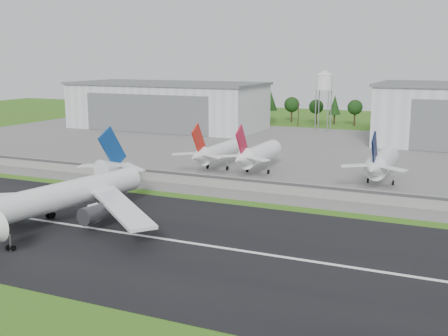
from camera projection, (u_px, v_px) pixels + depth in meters
The scene contains 13 objects.
ground at pixel (98, 249), 105.64m from camera, with size 600.00×600.00×0.00m, color #2C6417.
runway at pixel (128, 234), 114.56m from camera, with size 320.00×60.00×0.10m, color black.
runway_centerline at pixel (128, 233), 114.55m from camera, with size 220.00×1.00×0.02m, color white.
apron at pixel (292, 152), 212.84m from camera, with size 320.00×150.00×0.10m, color slate.
blast_fence at pixel (220, 182), 154.41m from camera, with size 240.00×0.61×3.50m.
hangar_west at pixel (167, 105), 283.12m from camera, with size 97.00×44.00×23.20m.
water_tower at pixel (324, 80), 268.17m from camera, with size 8.40×8.40×29.40m.
utility_poles at pixel (340, 128), 284.32m from camera, with size 230.00×3.00×12.00m, color black, non-canonical shape.
treeline at pixel (346, 125), 297.72m from camera, with size 320.00×16.00×22.00m, color black, non-canonical shape.
main_airliner at pixel (59, 203), 120.10m from camera, with size 56.44×59.10×18.17m.
parked_jet_red_a at pixel (215, 152), 177.53m from camera, with size 7.36×31.29×16.38m.
parked_jet_red_b at pixel (256, 155), 171.91m from camera, with size 7.36×31.29×16.66m.
parked_jet_navy at pixel (381, 163), 156.79m from camera, with size 7.36×31.29×16.83m.
Camera 1 is at (63.26, -81.84, 35.50)m, focal length 45.00 mm.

